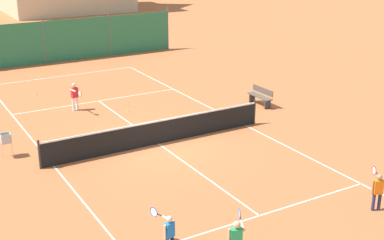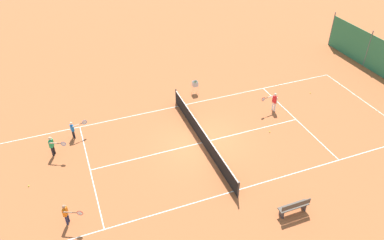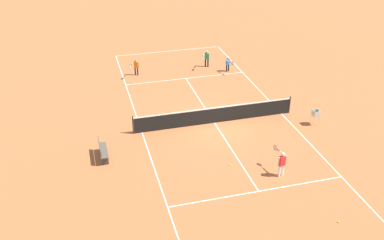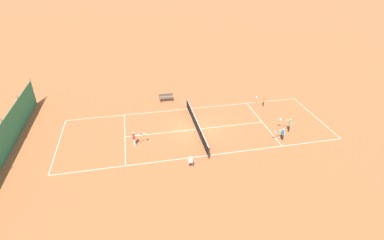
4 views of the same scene
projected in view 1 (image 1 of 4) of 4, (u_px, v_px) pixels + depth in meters
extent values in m
plane|color=#B25B33|center=(159.00, 144.00, 20.57)|extent=(600.00, 600.00, 0.00)
cube|color=white|center=(64.00, 76.00, 30.26)|extent=(8.25, 0.05, 0.01)
cube|color=white|center=(54.00, 166.00, 18.62)|extent=(0.05, 23.85, 0.01)
cube|color=white|center=(245.00, 125.00, 22.52)|extent=(0.05, 23.85, 0.01)
cube|color=white|center=(99.00, 101.00, 25.78)|extent=(8.20, 0.05, 0.01)
cube|color=white|center=(259.00, 216.00, 15.35)|extent=(8.20, 0.05, 0.01)
cube|color=white|center=(159.00, 144.00, 20.57)|extent=(0.05, 12.80, 0.01)
cylinder|color=#2D2D2D|center=(39.00, 155.00, 18.23)|extent=(0.08, 0.08, 1.06)
cylinder|color=#2D2D2D|center=(255.00, 112.00, 22.56)|extent=(0.08, 0.08, 1.06)
cube|color=black|center=(158.00, 133.00, 20.42)|extent=(9.10, 0.02, 0.91)
cube|color=white|center=(158.00, 121.00, 20.26)|extent=(9.10, 0.04, 0.06)
cube|color=#2D754C|center=(44.00, 43.00, 32.76)|extent=(17.20, 0.04, 2.60)
cylinder|color=#59595E|center=(44.00, 40.00, 32.71)|extent=(0.08, 0.08, 2.90)
cylinder|color=#59595E|center=(109.00, 34.00, 34.76)|extent=(0.08, 0.08, 2.90)
cylinder|color=#59595E|center=(168.00, 28.00, 36.80)|extent=(0.08, 0.08, 2.90)
cylinder|color=white|center=(77.00, 103.00, 24.42)|extent=(0.11, 0.11, 0.60)
cylinder|color=white|center=(73.00, 104.00, 24.29)|extent=(0.11, 0.11, 0.60)
cube|color=red|center=(74.00, 93.00, 24.18)|extent=(0.32, 0.22, 0.47)
sphere|color=beige|center=(74.00, 85.00, 24.06)|extent=(0.19, 0.19, 0.19)
cylinder|color=beige|center=(78.00, 92.00, 24.29)|extent=(0.07, 0.07, 0.47)
cylinder|color=beige|center=(73.00, 90.00, 23.83)|extent=(0.16, 0.47, 0.07)
cylinder|color=black|center=(77.00, 92.00, 23.59)|extent=(0.07, 0.22, 0.03)
torus|color=red|center=(80.00, 93.00, 23.42)|extent=(0.07, 0.28, 0.28)
cylinder|color=silver|center=(80.00, 93.00, 23.42)|extent=(0.05, 0.25, 0.25)
cylinder|color=#23284C|center=(373.00, 202.00, 15.57)|extent=(0.10, 0.10, 0.54)
cylinder|color=#23284C|center=(379.00, 202.00, 15.58)|extent=(0.10, 0.10, 0.54)
cube|color=orange|center=(378.00, 187.00, 15.41)|extent=(0.30, 0.25, 0.42)
sphere|color=#A37556|center=(380.00, 177.00, 15.31)|extent=(0.17, 0.17, 0.17)
cylinder|color=#A37556|center=(373.00, 187.00, 15.40)|extent=(0.06, 0.06, 0.42)
cylinder|color=#A37556|center=(382.00, 178.00, 15.57)|extent=(0.24, 0.41, 0.06)
cylinder|color=black|center=(377.00, 174.00, 15.86)|extent=(0.11, 0.19, 0.03)
torus|color=red|center=(374.00, 171.00, 16.08)|extent=(0.14, 0.26, 0.28)
cylinder|color=silver|center=(374.00, 171.00, 16.08)|extent=(0.11, 0.23, 0.25)
cube|color=#239E5B|center=(236.00, 237.00, 12.79)|extent=(0.32, 0.27, 0.45)
sphere|color=tan|center=(237.00, 224.00, 12.67)|extent=(0.18, 0.18, 0.18)
cylinder|color=tan|center=(229.00, 237.00, 12.78)|extent=(0.07, 0.07, 0.45)
cylinder|color=tan|center=(243.00, 225.00, 12.95)|extent=(0.26, 0.43, 0.07)
cylinder|color=black|center=(241.00, 219.00, 13.26)|extent=(0.12, 0.20, 0.03)
torus|color=#1E4CB2|center=(239.00, 214.00, 13.49)|extent=(0.15, 0.26, 0.28)
cylinder|color=silver|center=(239.00, 214.00, 13.49)|extent=(0.12, 0.22, 0.25)
cube|color=blue|center=(170.00, 230.00, 13.26)|extent=(0.28, 0.21, 0.40)
sphere|color=beige|center=(169.00, 219.00, 13.16)|extent=(0.16, 0.16, 0.16)
cylinder|color=beige|center=(165.00, 232.00, 13.15)|extent=(0.06, 0.06, 0.40)
cylinder|color=beige|center=(168.00, 219.00, 13.44)|extent=(0.18, 0.40, 0.06)
cylinder|color=black|center=(160.00, 215.00, 13.63)|extent=(0.08, 0.18, 0.03)
torus|color=#1E4CB2|center=(154.00, 212.00, 13.78)|extent=(0.11, 0.28, 0.28)
cylinder|color=silver|center=(154.00, 212.00, 13.78)|extent=(0.08, 0.24, 0.25)
sphere|color=#CCE033|center=(36.00, 93.00, 26.89)|extent=(0.07, 0.07, 0.07)
sphere|color=#CCE033|center=(128.00, 111.00, 24.21)|extent=(0.07, 0.07, 0.07)
cylinder|color=#B7B7BC|center=(3.00, 152.00, 19.09)|extent=(0.02, 0.02, 0.55)
cylinder|color=#B7B7BC|center=(13.00, 150.00, 19.25)|extent=(0.02, 0.02, 0.55)
cylinder|color=#B7B7BC|center=(1.00, 149.00, 19.36)|extent=(0.02, 0.02, 0.55)
cylinder|color=#B7B7BC|center=(11.00, 147.00, 19.52)|extent=(0.02, 0.02, 0.55)
cube|color=#B7B7BC|center=(6.00, 142.00, 19.21)|extent=(0.34, 0.34, 0.02)
cube|color=#B7B7BC|center=(7.00, 140.00, 19.02)|extent=(0.34, 0.02, 0.34)
cube|color=#B7B7BC|center=(5.00, 137.00, 19.30)|extent=(0.34, 0.02, 0.34)
cube|color=#B7B7BC|center=(1.00, 139.00, 19.08)|extent=(0.02, 0.34, 0.34)
cube|color=#B7B7BC|center=(10.00, 137.00, 19.24)|extent=(0.02, 0.34, 0.34)
sphere|color=#CCE033|center=(3.00, 143.00, 19.08)|extent=(0.07, 0.07, 0.07)
sphere|color=#CCE033|center=(4.00, 142.00, 19.17)|extent=(0.07, 0.07, 0.07)
sphere|color=#CCE033|center=(8.00, 142.00, 19.15)|extent=(0.07, 0.07, 0.07)
sphere|color=#CCE033|center=(6.00, 142.00, 19.15)|extent=(0.07, 0.07, 0.07)
sphere|color=#CCE033|center=(4.00, 143.00, 19.05)|extent=(0.07, 0.07, 0.07)
sphere|color=#CCE033|center=(9.00, 140.00, 19.34)|extent=(0.07, 0.07, 0.07)
sphere|color=#CCE033|center=(4.00, 140.00, 19.19)|extent=(0.07, 0.07, 0.07)
sphere|color=#CCE033|center=(8.00, 140.00, 19.14)|extent=(0.07, 0.07, 0.07)
sphere|color=#CCE033|center=(5.00, 140.00, 19.14)|extent=(0.07, 0.07, 0.07)
sphere|color=#CCE033|center=(4.00, 139.00, 19.23)|extent=(0.07, 0.07, 0.07)
sphere|color=#CCE033|center=(7.00, 139.00, 19.27)|extent=(0.07, 0.07, 0.07)
sphere|color=#CCE033|center=(2.00, 139.00, 19.22)|extent=(0.07, 0.07, 0.07)
sphere|color=#CCE033|center=(1.00, 138.00, 19.16)|extent=(0.07, 0.07, 0.07)
sphere|color=#CCE033|center=(8.00, 137.00, 19.30)|extent=(0.07, 0.07, 0.07)
sphere|color=#CCE033|center=(10.00, 139.00, 19.15)|extent=(0.07, 0.07, 0.07)
sphere|color=#CCE033|center=(8.00, 139.00, 19.11)|extent=(0.07, 0.07, 0.07)
sphere|color=#CCE033|center=(3.00, 139.00, 19.11)|extent=(0.07, 0.07, 0.07)
sphere|color=#CCE033|center=(8.00, 139.00, 19.12)|extent=(0.07, 0.07, 0.07)
cube|color=#51473D|center=(260.00, 96.00, 24.99)|extent=(0.36, 1.50, 0.05)
cube|color=#51473D|center=(263.00, 91.00, 24.98)|extent=(0.04, 1.50, 0.28)
cube|color=#333338|center=(268.00, 104.00, 24.58)|extent=(0.32, 0.06, 0.44)
cube|color=#333338|center=(252.00, 98.00, 25.56)|extent=(0.32, 0.06, 0.44)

